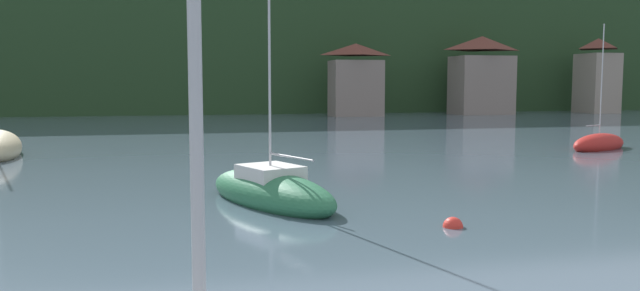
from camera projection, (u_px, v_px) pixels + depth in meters
The scene contains 7 objects.
wooded_hillside at pixel (129, 52), 106.54m from camera, with size 352.00×61.83×44.19m.
shore_building_westcentral at pixel (356, 81), 73.02m from camera, with size 5.98×4.00×8.22m.
shore_building_central at pixel (481, 77), 76.98m from camera, with size 7.02×4.97×9.32m.
shore_building_eastcentral at pixel (597, 77), 80.52m from camera, with size 3.98×4.91×9.32m.
sailboat_mid_1 at pixel (270, 191), 20.46m from camera, with size 4.47×6.88×8.50m.
sailboat_far_6 at pixel (599, 144), 36.91m from camera, with size 5.18×3.64×7.49m.
mooring_buoy_near at pixel (453, 227), 17.08m from camera, with size 0.54×0.54×0.54m, color red.
Camera 1 is at (-4.74, 18.44, 3.84)m, focal length 36.02 mm.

